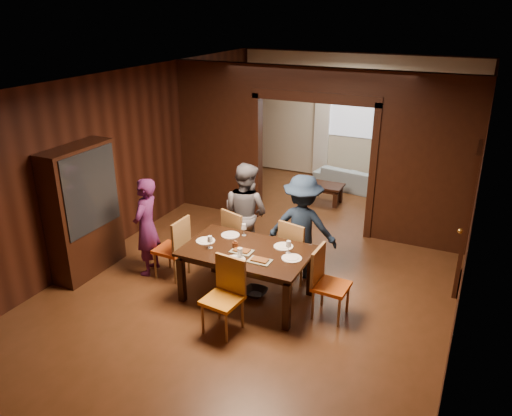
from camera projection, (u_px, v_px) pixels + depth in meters
The scene contains 32 objects.
floor at pixel (277, 261), 8.10m from camera, with size 9.00×9.00×0.00m, color #4F2D16.
ceiling at pixel (280, 79), 7.00m from camera, with size 5.50×9.00×0.02m, color silver.
room_walls at pixel (319, 144), 9.10m from camera, with size 5.52×9.01×2.90m.
person_purple at pixel (147, 227), 7.50m from camera, with size 0.56×0.37×1.53m, color #511C4F.
person_grey at pixel (246, 213), 7.85m from camera, with size 0.80×0.62×1.64m, color #58575F.
person_navy at pixel (302, 227), 7.41m from camera, with size 1.04×0.60×1.61m, color #17253A.
sofa at pixel (353, 179), 11.14m from camera, with size 1.69×0.66×0.49m, color #9AB7CA.
serving_bowl at pixel (255, 245), 6.85m from camera, with size 0.35×0.35×0.08m, color black.
dining_table at pixel (247, 274), 6.96m from camera, with size 1.73×1.07×0.76m, color black.
coffee_table at pixel (323, 193), 10.42m from camera, with size 0.80×0.50×0.40m, color black.
chair_left at pixel (171, 247), 7.49m from camera, with size 0.44×0.44×0.97m, color #C44612, non-canonical shape.
chair_right at pixel (331, 284), 6.51m from camera, with size 0.44×0.44×0.97m, color #D75814, non-canonical shape.
chair_far_l at pixel (241, 237), 7.80m from camera, with size 0.44×0.44×0.97m, color orange, non-canonical shape.
chair_far_r at pixel (298, 249), 7.43m from camera, with size 0.44×0.44×0.97m, color #C97112, non-canonical shape.
chair_near at pixel (222, 298), 6.21m from camera, with size 0.44×0.44×0.97m, color orange, non-canonical shape.
hutch at pixel (83, 211), 7.46m from camera, with size 0.40×1.20×2.00m, color black.
door_right at pixel (468, 219), 7.06m from camera, with size 0.06×0.90×2.10m, color black.
window_far at pixel (355, 108), 11.17m from camera, with size 1.20×0.03×1.30m, color silver.
curtain_left at pixel (322, 125), 11.60m from camera, with size 0.35×0.06×2.40m, color white.
curtain_right at pixel (387, 132), 11.01m from camera, with size 0.35×0.06×2.40m, color white.
plate_left at pixel (206, 241), 7.06m from camera, with size 0.27×0.27×0.01m, color white.
plate_far_l at pixel (230, 235), 7.23m from camera, with size 0.27×0.27×0.01m, color silver.
plate_far_r at pixel (283, 246), 6.89m from camera, with size 0.27×0.27×0.01m, color white.
plate_right at pixel (292, 258), 6.57m from camera, with size 0.27×0.27×0.01m, color white.
plate_near at pixel (235, 260), 6.54m from camera, with size 0.27×0.27×0.01m, color silver.
platter_a at pixel (242, 251), 6.75m from camera, with size 0.30×0.20×0.04m, color gray.
platter_b at pixel (260, 260), 6.50m from camera, with size 0.30×0.20×0.04m, color gray.
wineglass_left at pixel (210, 242), 6.83m from camera, with size 0.08×0.08×0.18m, color silver, non-canonical shape.
wineglass_far at pixel (244, 230), 7.20m from camera, with size 0.08×0.08×0.18m, color white, non-canonical shape.
wineglass_right at pixel (288, 247), 6.69m from camera, with size 0.08×0.08×0.18m, color silver, non-canonical shape.
tumbler at pixel (240, 253), 6.57m from camera, with size 0.07×0.07×0.14m, color silver.
condiment_jar at pixel (235, 245), 6.83m from camera, with size 0.08×0.08×0.11m, color #4C2411, non-canonical shape.
Camera 1 is at (2.74, -6.63, 3.88)m, focal length 35.00 mm.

